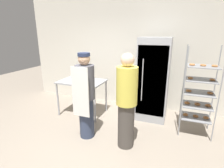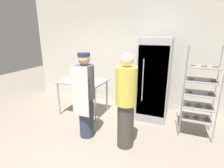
{
  "view_description": "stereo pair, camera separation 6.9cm",
  "coord_description": "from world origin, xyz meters",
  "px_view_note": "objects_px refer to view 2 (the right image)",
  "views": [
    {
      "loc": [
        1.19,
        -2.39,
        2.02
      ],
      "look_at": [
        0.01,
        0.69,
        1.05
      ],
      "focal_mm": 28.0,
      "sensor_mm": 36.0,
      "label": 1
    },
    {
      "loc": [
        1.26,
        -2.37,
        2.02
      ],
      "look_at": [
        0.01,
        0.69,
        1.05
      ],
      "focal_mm": 28.0,
      "sensor_mm": 36.0,
      "label": 2
    }
  ],
  "objects_px": {
    "donut_box": "(76,77)",
    "blender_pitcher": "(89,77)",
    "refrigerator": "(154,80)",
    "person_customer": "(126,102)",
    "baking_rack": "(200,94)",
    "person_baker": "(85,95)"
  },
  "relations": [
    {
      "from": "donut_box",
      "to": "blender_pitcher",
      "type": "bearing_deg",
      "value": -12.59
    },
    {
      "from": "refrigerator",
      "to": "person_customer",
      "type": "xyz_separation_m",
      "value": [
        -0.26,
        -1.34,
        -0.09
      ]
    },
    {
      "from": "refrigerator",
      "to": "donut_box",
      "type": "relative_size",
      "value": 7.22
    },
    {
      "from": "blender_pitcher",
      "to": "person_customer",
      "type": "relative_size",
      "value": 0.14
    },
    {
      "from": "blender_pitcher",
      "to": "person_customer",
      "type": "bearing_deg",
      "value": -36.05
    },
    {
      "from": "blender_pitcher",
      "to": "person_customer",
      "type": "height_order",
      "value": "person_customer"
    },
    {
      "from": "donut_box",
      "to": "person_customer",
      "type": "xyz_separation_m",
      "value": [
        1.66,
        -0.99,
        -0.04
      ]
    },
    {
      "from": "baking_rack",
      "to": "person_customer",
      "type": "relative_size",
      "value": 1.05
    },
    {
      "from": "baking_rack",
      "to": "donut_box",
      "type": "distance_m",
      "value": 2.88
    },
    {
      "from": "person_baker",
      "to": "person_customer",
      "type": "xyz_separation_m",
      "value": [
        0.82,
        -0.02,
        -0.0
      ]
    },
    {
      "from": "refrigerator",
      "to": "baking_rack",
      "type": "height_order",
      "value": "refrigerator"
    },
    {
      "from": "blender_pitcher",
      "to": "person_baker",
      "type": "bearing_deg",
      "value": -64.54
    },
    {
      "from": "donut_box",
      "to": "person_customer",
      "type": "bearing_deg",
      "value": -30.93
    },
    {
      "from": "refrigerator",
      "to": "donut_box",
      "type": "distance_m",
      "value": 1.95
    },
    {
      "from": "person_baker",
      "to": "refrigerator",
      "type": "bearing_deg",
      "value": 50.82
    },
    {
      "from": "blender_pitcher",
      "to": "person_customer",
      "type": "xyz_separation_m",
      "value": [
        1.24,
        -0.9,
        -0.1
      ]
    },
    {
      "from": "refrigerator",
      "to": "blender_pitcher",
      "type": "xyz_separation_m",
      "value": [
        -1.5,
        -0.44,
        0.01
      ]
    },
    {
      "from": "donut_box",
      "to": "person_baker",
      "type": "xyz_separation_m",
      "value": [
        0.84,
        -0.98,
        -0.04
      ]
    },
    {
      "from": "refrigerator",
      "to": "donut_box",
      "type": "height_order",
      "value": "refrigerator"
    },
    {
      "from": "baking_rack",
      "to": "donut_box",
      "type": "relative_size",
      "value": 6.72
    },
    {
      "from": "baking_rack",
      "to": "refrigerator",
      "type": "bearing_deg",
      "value": 157.69
    },
    {
      "from": "blender_pitcher",
      "to": "person_baker",
      "type": "height_order",
      "value": "person_baker"
    }
  ]
}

